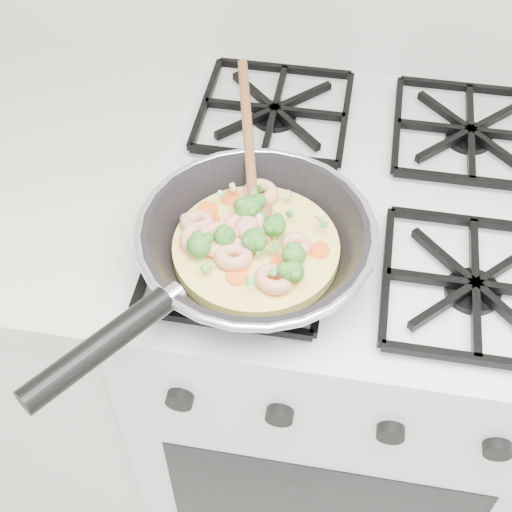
# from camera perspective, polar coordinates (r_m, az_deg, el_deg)

# --- Properties ---
(stove) EXTENTS (0.60, 0.60, 0.92)m
(stove) POSITION_cam_1_polar(r_m,az_deg,el_deg) (1.38, 6.35, -8.34)
(stove) COLOR silver
(stove) RESTS_ON ground
(skillet) EXTENTS (0.35, 0.58, 0.09)m
(skillet) POSITION_cam_1_polar(r_m,az_deg,el_deg) (0.89, -0.37, 1.03)
(skillet) COLOR black
(skillet) RESTS_ON stove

